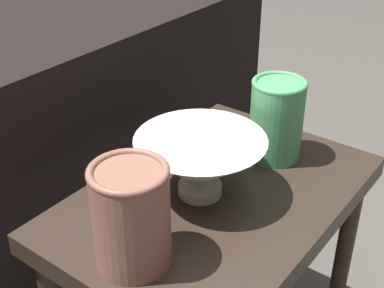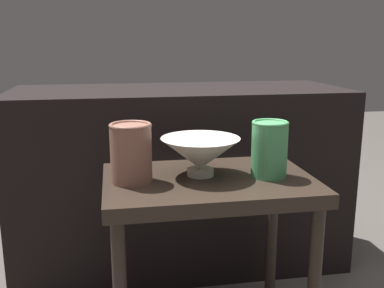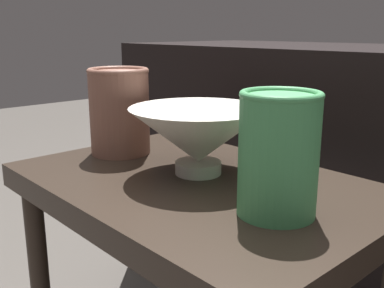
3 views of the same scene
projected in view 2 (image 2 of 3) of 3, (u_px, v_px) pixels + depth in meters
table at (208, 202)px, 1.29m from camera, size 0.59×0.40×0.53m
couch_backdrop at (180, 177)px, 1.84m from camera, size 1.30×0.50×0.72m
bowl at (200, 154)px, 1.28m from camera, size 0.23×0.23×0.11m
vase_textured_left at (131, 152)px, 1.22m from camera, size 0.12×0.12×0.16m
vase_colorful_right at (269, 148)px, 1.27m from camera, size 0.10×0.10×0.16m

